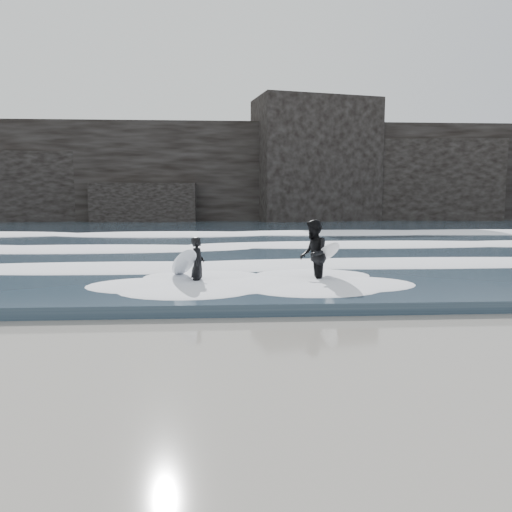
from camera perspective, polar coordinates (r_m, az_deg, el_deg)
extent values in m
plane|color=#8D774F|center=(8.26, -2.14, -12.11)|extent=(120.00, 120.00, 0.00)
cube|color=#2A3C4B|center=(36.90, -3.25, 2.82)|extent=(90.00, 52.00, 0.30)
cube|color=black|center=(53.86, -3.39, 9.21)|extent=(70.00, 9.00, 10.00)
ellipsoid|color=white|center=(16.97, -2.90, -0.95)|extent=(60.00, 3.20, 0.20)
ellipsoid|color=white|center=(23.92, -3.09, 1.34)|extent=(60.00, 4.00, 0.24)
ellipsoid|color=white|center=(32.89, -3.22, 2.87)|extent=(60.00, 4.80, 0.30)
imported|color=black|center=(14.19, -6.66, -0.95)|extent=(0.43, 0.60, 1.56)
ellipsoid|color=silver|center=(14.26, -8.25, -0.81)|extent=(1.12, 2.26, 1.10)
imported|color=black|center=(14.43, 6.54, 0.12)|extent=(0.92, 1.10, 2.03)
ellipsoid|color=white|center=(14.50, 8.18, 0.43)|extent=(0.55, 1.89, 0.83)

